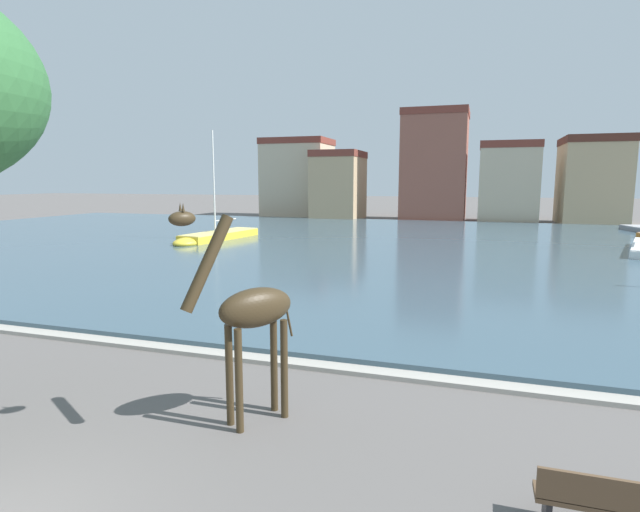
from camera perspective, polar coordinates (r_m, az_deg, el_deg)
name	(u,v)px	position (r m, az deg, el deg)	size (l,w,h in m)	color
harbor_water	(388,246)	(35.57, 7.74, 1.10)	(90.86, 45.96, 0.26)	#3D5666
quay_edge_coping	(234,356)	(13.82, -9.69, -11.14)	(90.86, 0.50, 0.12)	#ADA89E
giraffe_statue	(250,313)	(9.66, -7.94, -6.41)	(1.72, 2.22, 4.32)	#382B19
sailboat_yellow	(214,238)	(38.65, -11.97, 2.05)	(3.08, 8.93, 8.37)	gold
park_bench	(609,504)	(8.26, 29.94, -23.18)	(1.80, 0.44, 0.92)	brown
townhouse_end_terrace	(298,178)	(67.35, -2.55, 8.87)	(8.56, 6.75, 10.14)	#C6B293
townhouse_narrow_midrow	(339,185)	(62.16, 2.14, 8.03)	(5.58, 7.24, 8.27)	tan
townhouse_tall_gabled	(435,166)	(62.01, 12.87, 9.95)	(7.46, 7.38, 12.85)	#8E5142
townhouse_corner_house	(508,182)	(60.82, 20.60, 7.84)	(6.43, 5.31, 9.01)	#C6B293
townhouse_wide_warehouse	(592,181)	(62.32, 28.49, 7.52)	(6.46, 8.03, 9.36)	tan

